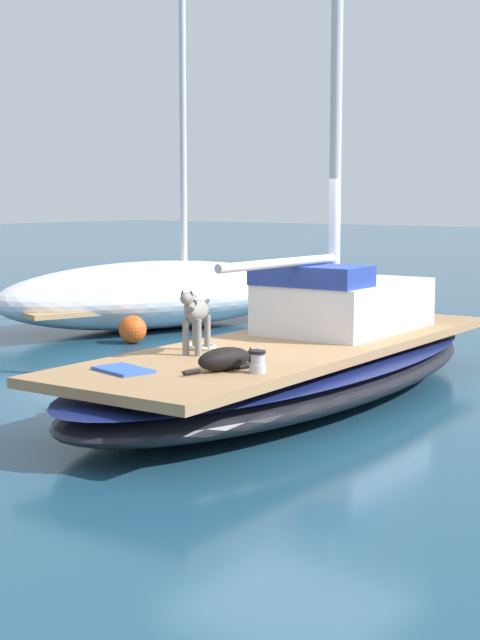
{
  "coord_description": "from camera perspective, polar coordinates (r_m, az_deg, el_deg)",
  "views": [
    {
      "loc": [
        6.0,
        -8.73,
        2.28
      ],
      "look_at": [
        0.0,
        -1.0,
        1.01
      ],
      "focal_mm": 53.17,
      "sensor_mm": 36.0,
      "label": 1
    }
  ],
  "objects": [
    {
      "name": "mooring_buoy",
      "position": [
        14.94,
        -6.48,
        -0.57
      ],
      "size": [
        0.44,
        0.44,
        0.44
      ],
      "primitive_type": "sphere",
      "color": "#E55119",
      "rests_on": "ground"
    },
    {
      "name": "ground_plane",
      "position": [
        10.84,
        3.26,
        -4.76
      ],
      "size": [
        120.0,
        120.0,
        0.0
      ],
      "primitive_type": "plane",
      "color": "navy"
    },
    {
      "name": "dog_grey",
      "position": [
        9.85,
        -2.7,
        0.4
      ],
      "size": [
        0.47,
        0.89,
        0.7
      ],
      "color": "gray",
      "rests_on": "sailboat_main"
    },
    {
      "name": "sailboat_main",
      "position": [
        10.77,
        3.27,
        -3.02
      ],
      "size": [
        2.9,
        7.36,
        0.66
      ],
      "color": "black",
      "rests_on": "ground"
    },
    {
      "name": "moored_boat_port_side",
      "position": [
        16.71,
        -5.14,
        1.62
      ],
      "size": [
        4.12,
        6.35,
        6.71
      ],
      "color": "white",
      "rests_on": "ground"
    },
    {
      "name": "cabin_house",
      "position": [
        11.63,
        6.15,
        1.06
      ],
      "size": [
        1.52,
        2.29,
        0.84
      ],
      "color": "silver",
      "rests_on": "sailboat_main"
    },
    {
      "name": "deck_winch",
      "position": [
        8.81,
        1.07,
        -2.56
      ],
      "size": [
        0.16,
        0.16,
        0.21
      ],
      "color": "#B7B7BC",
      "rests_on": "sailboat_main"
    },
    {
      "name": "dog_black",
      "position": [
        8.94,
        -0.77,
        -2.35
      ],
      "size": [
        0.37,
        0.95,
        0.22
      ],
      "color": "black",
      "rests_on": "sailboat_main"
    },
    {
      "name": "mast_main",
      "position": [
        11.3,
        5.36,
        13.58
      ],
      "size": [
        0.14,
        2.27,
        6.37
      ],
      "color": "silver",
      "rests_on": "sailboat_main"
    },
    {
      "name": "coiled_rope",
      "position": [
        10.22,
        -2.34,
        -1.61
      ],
      "size": [
        0.32,
        0.32,
        0.04
      ],
      "primitive_type": "torus",
      "color": "beige",
      "rests_on": "sailboat_main"
    },
    {
      "name": "deck_towel",
      "position": [
        8.95,
        -7.05,
        -2.99
      ],
      "size": [
        0.62,
        0.47,
        0.03
      ],
      "primitive_type": "cube",
      "rotation": [
        0.0,
        0.0,
        -0.2
      ],
      "color": "blue",
      "rests_on": "sailboat_main"
    }
  ]
}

